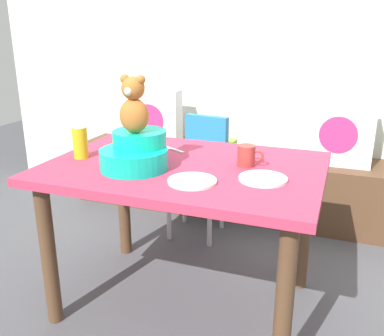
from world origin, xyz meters
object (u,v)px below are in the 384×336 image
Objects in this scene: pillow_floral_left at (153,118)px; teddy_bear at (134,106)px; infant_seat_teal at (136,152)px; dining_table at (185,186)px; dinner_plate_far at (192,181)px; ketchup_bottle at (80,140)px; dinner_plate_near at (263,179)px; coffee_mug at (247,156)px; pillow_floral_right at (339,133)px; book_stack at (222,146)px; highchair at (197,160)px.

pillow_floral_left is 1.44m from teddy_bear.
pillow_floral_left is at bearing 112.50° from infant_seat_teal.
dinner_plate_far is at bearing -61.41° from dining_table.
ketchup_bottle is 0.92× the size of dinner_plate_near.
coffee_mug is (0.46, 0.20, -0.02)m from infant_seat_teal.
pillow_floral_right is 1.70m from ketchup_bottle.
infant_seat_teal is 1.78× the size of ketchup_bottle.
pillow_floral_right is at bearing -1.49° from book_stack.
highchair is at bearing 125.15° from coffee_mug.
ketchup_bottle reaches higher than coffee_mug.
highchair is 0.93m from ketchup_bottle.
pillow_floral_right is at bearing 71.55° from coffee_mug.
pillow_floral_right is 1.16m from coffee_mug.
dinner_plate_far is (0.30, -0.09, -0.07)m from infant_seat_teal.
ketchup_bottle reaches higher than dinner_plate_far.
book_stack is at bearing 111.64° from coffee_mug.
pillow_floral_left is 2.20× the size of dinner_plate_near.
dinner_plate_far is at bearing -58.89° from pillow_floral_left.
dinner_plate_near is at bearing 3.31° from infant_seat_teal.
ketchup_bottle is 0.89m from dinner_plate_near.
dinner_plate_near is (0.38, -0.09, 0.11)m from dining_table.
dining_table is 0.79m from highchair.
infant_seat_teal reaches higher than dinner_plate_far.
ketchup_bottle is (0.22, -1.25, 0.15)m from pillow_floral_left.
pillow_floral_right is 0.35× the size of dining_table.
coffee_mug is (0.48, -0.68, 0.27)m from highchair.
book_stack is 0.44m from highchair.
highchair reaches higher than dinner_plate_near.
book_stack is at bearing 89.37° from infant_seat_teal.
infant_seat_teal is 2.75× the size of coffee_mug.
dinner_plate_near and dinner_plate_far have the same top height.
infant_seat_teal reaches higher than highchair.
highchair is at bearing -153.73° from pillow_floral_right.
ketchup_bottle is at bearing 179.32° from dinner_plate_near.
highchair reaches higher than dinner_plate_far.
ketchup_bottle is at bearing -80.18° from pillow_floral_left.
infant_seat_teal is at bearing -90.63° from book_stack.
pillow_floral_right is 2.20× the size of dinner_plate_far.
teddy_bear is at bearing -176.64° from dinner_plate_near.
teddy_bear reaches higher than dining_table.
pillow_floral_right and infant_seat_teal have the same top height.
pillow_floral_left is 1.27m from ketchup_bottle.
dinner_plate_far is (0.62, -0.14, -0.08)m from ketchup_bottle.
pillow_floral_right reaches higher than dinner_plate_near.
ketchup_bottle is at bearing 167.44° from dinner_plate_far.
dining_table is 4.98× the size of teddy_bear.
pillow_floral_left is at bearing 180.00° from pillow_floral_right.
pillow_floral_left is at bearing 112.49° from teddy_bear.
teddy_bear is 0.37m from ketchup_bottle.
dinner_plate_far is (-0.26, -0.13, 0.00)m from dinner_plate_near.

